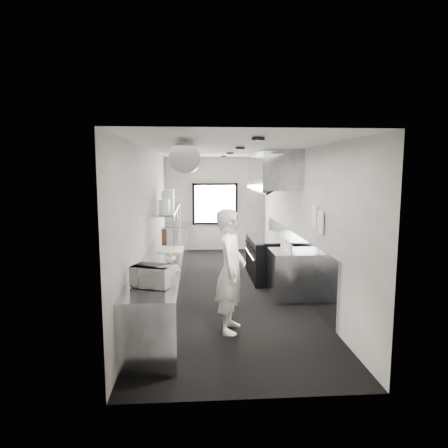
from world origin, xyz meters
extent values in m
cube|color=black|center=(0.00, 0.00, 0.00)|extent=(3.00, 8.00, 0.01)
cube|color=silver|center=(0.00, 0.00, 2.80)|extent=(3.00, 8.00, 0.01)
cube|color=beige|center=(0.00, 4.00, 1.40)|extent=(3.00, 0.02, 2.80)
cube|color=beige|center=(0.00, -4.00, 1.40)|extent=(3.00, 0.02, 2.80)
cube|color=beige|center=(-1.50, 0.00, 1.40)|extent=(0.02, 8.00, 2.80)
cube|color=beige|center=(1.50, 0.00, 1.40)|extent=(0.02, 8.00, 2.80)
cube|color=gray|center=(1.48, 0.30, 0.55)|extent=(0.03, 5.50, 1.10)
cylinder|color=gray|center=(-0.70, 0.40, 2.55)|extent=(0.40, 6.40, 0.40)
cube|color=white|center=(0.00, 3.96, 1.40)|extent=(1.20, 0.03, 1.10)
cube|color=black|center=(0.00, 3.98, 1.98)|extent=(1.36, 0.03, 0.08)
cube|color=black|center=(0.00, 3.98, 0.82)|extent=(1.36, 0.03, 0.08)
cube|color=black|center=(-0.64, 3.98, 1.40)|extent=(0.08, 0.03, 1.25)
cube|color=black|center=(0.64, 3.98, 1.40)|extent=(0.08, 0.03, 1.25)
cube|color=gray|center=(1.10, 0.70, 2.40)|extent=(0.80, 2.20, 0.80)
cube|color=gray|center=(0.72, 0.70, 2.01)|extent=(0.05, 2.20, 0.05)
cube|color=black|center=(1.02, 0.70, 2.06)|extent=(0.50, 2.10, 0.28)
cube|color=gray|center=(-1.15, -0.50, 0.45)|extent=(0.70, 6.00, 0.90)
cube|color=gray|center=(-1.20, 1.00, 1.55)|extent=(0.45, 3.00, 0.04)
cylinder|color=gray|center=(-1.00, -0.40, 1.22)|extent=(0.04, 0.04, 0.66)
cylinder|color=gray|center=(-1.00, 1.00, 1.22)|extent=(0.04, 0.04, 0.66)
cylinder|color=gray|center=(-1.00, 2.40, 1.22)|extent=(0.04, 0.04, 0.66)
cube|color=black|center=(1.05, 0.70, 0.45)|extent=(0.85, 1.60, 0.90)
cube|color=gray|center=(1.05, 0.70, 0.92)|extent=(0.85, 1.60, 0.04)
cube|color=gray|center=(0.64, 0.70, 0.45)|extent=(0.03, 1.55, 0.80)
cylinder|color=gray|center=(0.61, 0.70, 0.55)|extent=(0.03, 1.30, 0.03)
cube|color=gray|center=(1.15, -0.70, 0.45)|extent=(0.65, 0.80, 0.90)
cube|color=gray|center=(-1.15, 3.20, 0.45)|extent=(0.70, 1.20, 0.90)
cube|color=white|center=(1.47, -1.20, 1.60)|extent=(0.02, 0.28, 0.38)
cube|color=white|center=(1.47, -1.55, 1.55)|extent=(0.02, 0.28, 0.38)
imported|color=white|center=(-0.06, -2.17, 0.92)|extent=(0.57, 0.75, 1.84)
imported|color=silver|center=(-1.14, -2.82, 1.04)|extent=(0.55, 0.48, 0.28)
cylinder|color=#B0B8AA|center=(-1.29, -2.36, 0.95)|extent=(0.17, 0.17, 0.10)
cylinder|color=#B0B8AA|center=(-1.32, -2.45, 0.95)|extent=(0.17, 0.17, 0.09)
cube|color=white|center=(-1.00, -1.90, 0.91)|extent=(0.42, 0.49, 0.01)
cylinder|color=white|center=(-1.01, -1.18, 0.91)|extent=(0.23, 0.23, 0.02)
sphere|color=tan|center=(-1.01, -1.18, 0.96)|extent=(0.09, 0.09, 0.09)
cube|color=white|center=(-1.05, -0.43, 0.91)|extent=(0.49, 0.63, 0.02)
cube|color=#58301F|center=(-1.26, 0.58, 1.02)|extent=(0.13, 0.24, 0.25)
cylinder|color=white|center=(-1.20, 0.11, 1.69)|extent=(0.27, 0.27, 0.25)
cylinder|color=white|center=(-1.17, 0.72, 1.74)|extent=(0.27, 0.27, 0.34)
cylinder|color=white|center=(-1.19, 1.18, 1.76)|extent=(0.29, 0.29, 0.37)
cylinder|color=white|center=(-1.22, 1.81, 1.75)|extent=(0.30, 0.30, 0.37)
cylinder|color=white|center=(1.11, -1.01, 0.99)|extent=(0.07, 0.07, 0.18)
cylinder|color=white|center=(1.12, -0.81, 0.99)|extent=(0.08, 0.08, 0.19)
cylinder|color=white|center=(1.09, -0.71, 0.99)|extent=(0.07, 0.07, 0.17)
cylinder|color=white|center=(1.14, -0.56, 0.99)|extent=(0.06, 0.06, 0.18)
cylinder|color=white|center=(1.11, -0.35, 0.99)|extent=(0.08, 0.08, 0.19)
camera|label=1|loc=(-0.56, -7.85, 2.39)|focal=31.74mm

